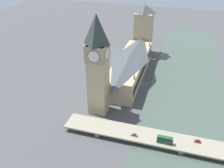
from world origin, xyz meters
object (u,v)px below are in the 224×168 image
object	(u,v)px
double_decker_bus_mid	(165,140)
car_northbound_mid	(198,141)
parliament_hall	(130,66)
car_northbound_lead	(134,135)
road_bridge	(182,143)
clock_tower	(98,64)
victoria_tower	(143,30)

from	to	relation	value
double_decker_bus_mid	car_northbound_mid	world-z (taller)	double_decker_bus_mid
parliament_hall	car_northbound_lead	world-z (taller)	parliament_hall
road_bridge	car_northbound_lead	bearing A→B (deg)	5.49
road_bridge	car_northbound_lead	world-z (taller)	car_northbound_lead
parliament_hall	car_northbound_mid	world-z (taller)	parliament_hall
double_decker_bus_mid	car_northbound_lead	xyz separation A→B (m)	(19.69, -0.91, -2.07)
clock_tower	double_decker_bus_mid	world-z (taller)	clock_tower
car_northbound_lead	victoria_tower	bearing A→B (deg)	-81.20
clock_tower	victoria_tower	size ratio (longest dim) A/B	1.27
clock_tower	car_northbound_mid	distance (m)	83.24
road_bridge	car_northbound_mid	bearing A→B (deg)	-162.76
victoria_tower	road_bridge	bearing A→B (deg)	110.39
road_bridge	car_northbound_mid	world-z (taller)	car_northbound_mid
car_northbound_mid	road_bridge	bearing A→B (deg)	17.24
victoria_tower	car_northbound_lead	xyz separation A→B (m)	(-22.39, 144.63, -22.53)
clock_tower	double_decker_bus_mid	distance (m)	67.63
clock_tower	car_northbound_mid	size ratio (longest dim) A/B	18.98
clock_tower	road_bridge	bearing A→B (deg)	160.55
car_northbound_lead	car_northbound_mid	xyz separation A→B (m)	(-39.72, -5.84, 0.06)
clock_tower	double_decker_bus_mid	bearing A→B (deg)	153.63
double_decker_bus_mid	clock_tower	bearing A→B (deg)	-26.37
parliament_hall	car_northbound_lead	xyz separation A→B (m)	(-22.33, 83.63, -7.56)
road_bridge	clock_tower	bearing A→B (deg)	-19.45
clock_tower	victoria_tower	bearing A→B (deg)	-95.26
clock_tower	road_bridge	size ratio (longest dim) A/B	0.48
victoria_tower	road_bridge	distance (m)	153.10
clock_tower	car_northbound_lead	size ratio (longest dim) A/B	17.14
parliament_hall	double_decker_bus_mid	distance (m)	94.57
car_northbound_mid	clock_tower	bearing A→B (deg)	-14.98
car_northbound_mid	car_northbound_lead	bearing A→B (deg)	8.36
parliament_hall	car_northbound_lead	bearing A→B (deg)	104.95
clock_tower	car_northbound_lead	distance (m)	54.45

